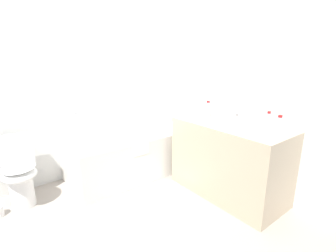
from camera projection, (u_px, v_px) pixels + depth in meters
The scene contains 14 objects.
ground_plane at pixel (115, 223), 2.28m from camera, with size 4.16×4.16×0.00m, color #9E9389.
wall_back_tiled at pixel (61, 77), 2.89m from camera, with size 3.56×0.10×2.60m, color silver.
wall_right_mirror at pixel (232, 77), 2.90m from camera, with size 0.10×2.84×2.60m, color silver.
bathtub at pixel (132, 152), 3.23m from camera, with size 1.64×0.80×1.25m.
toilet at pixel (18, 171), 2.50m from camera, with size 0.36×0.49×0.74m.
vanity_counter at pixel (228, 159), 2.70m from camera, with size 0.61×1.27×0.83m, color tan.
sink_basin at pixel (225, 121), 2.64m from camera, with size 0.36×0.36×0.05m, color white.
sink_faucet at pixel (237, 117), 2.76m from camera, with size 0.10×0.15×0.08m.
water_bottle_0 at pixel (208, 109), 2.90m from camera, with size 0.07×0.07×0.19m.
water_bottle_1 at pixel (268, 122), 2.28m from camera, with size 0.06×0.06×0.20m.
water_bottle_2 at pixel (279, 126), 2.17m from camera, with size 0.07×0.07×0.19m.
drinking_glass_0 at pixel (247, 124), 2.44m from camera, with size 0.07×0.07×0.08m, color white.
drinking_glass_1 at pixel (214, 115), 2.86m from camera, with size 0.07×0.07×0.08m, color white.
bath_mat at pixel (150, 193), 2.78m from camera, with size 0.60×0.33×0.01m, color white.
Camera 1 is at (-0.81, -1.84, 1.51)m, focal length 25.64 mm.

